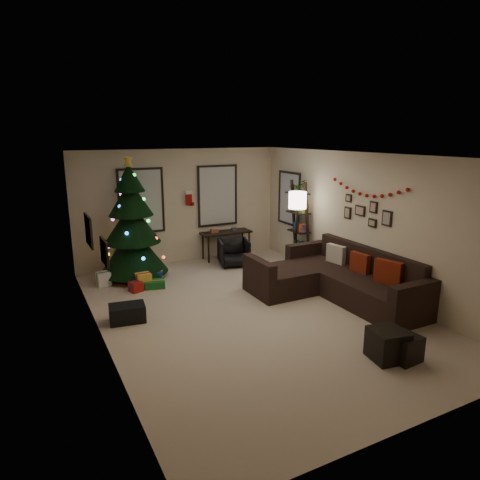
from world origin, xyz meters
The scene contains 29 objects.
floor centered at (0.00, 0.00, 0.00)m, with size 7.00×7.00×0.00m, color #C2AB93.
ceiling centered at (0.00, 0.00, 2.70)m, with size 7.00×7.00×0.00m, color white.
wall_back centered at (0.00, 3.50, 1.35)m, with size 5.00×5.00×0.00m, color beige.
wall_front centered at (0.00, -3.50, 1.35)m, with size 5.00×5.00×0.00m, color beige.
wall_left centered at (-2.50, 0.00, 1.35)m, with size 7.00×7.00×0.00m, color beige.
wall_right centered at (2.50, 0.00, 1.35)m, with size 7.00×7.00×0.00m, color beige.
window_back_left centered at (-0.95, 3.47, 1.55)m, with size 1.05×0.06×1.50m.
window_back_right centered at (0.95, 3.47, 1.55)m, with size 1.05×0.06×1.50m.
window_right_wall centered at (2.47, 2.55, 1.50)m, with size 0.06×0.90×1.30m.
christmas_tree centered at (-1.35, 2.77, 1.11)m, with size 1.44×1.44×2.67m.
presents centered at (-1.41, 2.19, 0.12)m, with size 1.30×0.89×0.30m.
sofa centered at (1.80, -0.09, 0.31)m, with size 2.14×3.09×0.93m.
pillow_red_a centered at (2.21, -0.99, 0.64)m, with size 0.13×0.49×0.49m, color maroon.
pillow_red_b centered at (2.21, -0.28, 0.64)m, with size 0.11×0.41×0.41m, color maroon.
pillow_cream centered at (2.21, 0.42, 0.63)m, with size 0.12×0.42×0.42m, color beige.
ottoman_near centered at (0.89, -2.31, 0.22)m, with size 0.46×0.46×0.43m, color black.
ottoman_far centered at (1.07, -2.44, 0.18)m, with size 0.39×0.39×0.36m, color black.
desk centered at (1.06, 3.22, 0.60)m, with size 1.26×0.45×0.68m.
desk_chair centered at (0.95, 2.57, 0.32)m, with size 0.62×0.58×0.64m, color black.
bookshelf centered at (2.30, 1.85, 0.97)m, with size 0.30×0.59×2.01m.
potted_plant centered at (2.30, 1.99, 1.85)m, with size 0.52×0.45×0.58m, color #4C4C4C.
floor_lamp centered at (1.95, 1.47, 1.52)m, with size 0.38×0.38×1.82m.
art_map centered at (-2.48, 0.87, 1.54)m, with size 0.04×0.60×0.50m.
art_abstract centered at (-2.48, -0.48, 1.52)m, with size 0.04×0.45×0.35m.
gallery centered at (2.48, -0.07, 1.57)m, with size 0.03×1.25×0.54m.
garland centered at (2.45, -0.08, 2.02)m, with size 0.08×1.90×0.30m, color #A5140C, non-canonical shape.
stocking_left centered at (-0.14, 3.59, 1.48)m, with size 0.20×0.05×0.36m.
stocking_right centered at (0.19, 3.41, 1.55)m, with size 0.20×0.05×0.36m.
storage_bin centered at (-2.02, 0.57, 0.14)m, with size 0.58×0.39×0.29m, color black.
Camera 1 is at (-3.40, -6.19, 3.04)m, focal length 32.26 mm.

